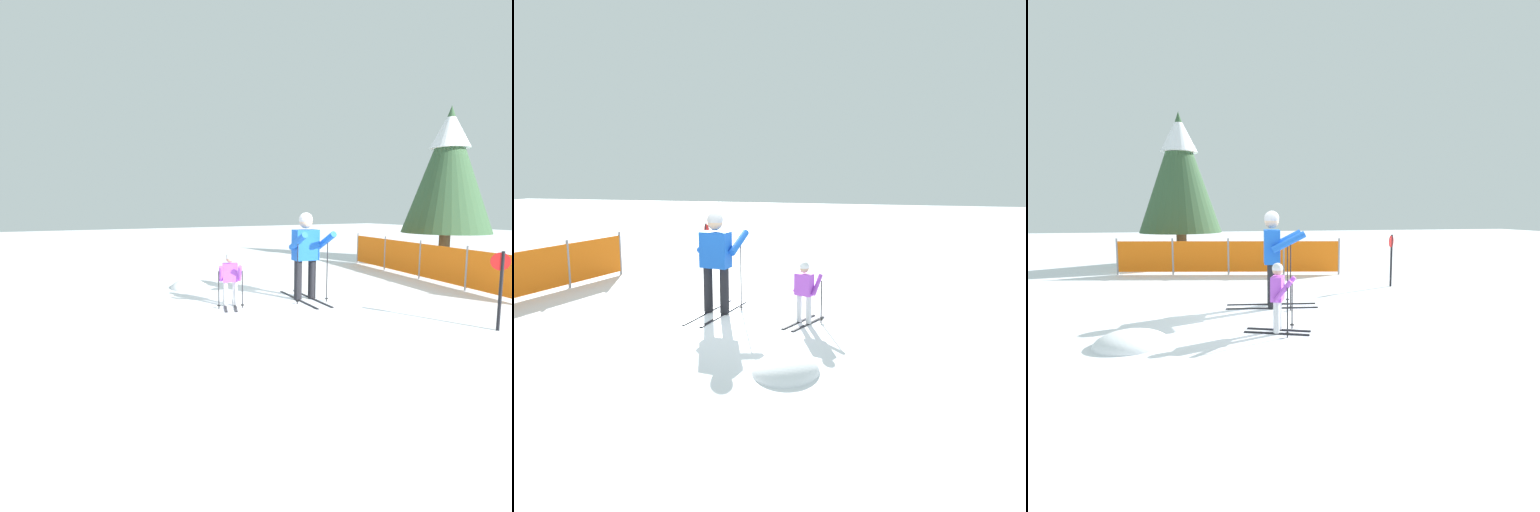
{
  "view_description": "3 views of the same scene",
  "coord_description": "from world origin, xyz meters",
  "views": [
    {
      "loc": [
        6.92,
        -4.53,
        1.93
      ],
      "look_at": [
        -0.22,
        -0.83,
        0.95
      ],
      "focal_mm": 28.0,
      "sensor_mm": 36.0,
      "label": 1
    },
    {
      "loc": [
        -8.04,
        -3.0,
        2.53
      ],
      "look_at": [
        0.3,
        -0.75,
        1.04
      ],
      "focal_mm": 35.0,
      "sensor_mm": 36.0,
      "label": 2
    },
    {
      "loc": [
        -1.21,
        -7.2,
        1.8
      ],
      "look_at": [
        0.2,
        -0.31,
        1.02
      ],
      "focal_mm": 28.0,
      "sensor_mm": 36.0,
      "label": 3
    }
  ],
  "objects": [
    {
      "name": "snow_mound",
      "position": [
        -2.19,
        -1.63,
        0.0
      ],
      "size": [
        1.01,
        0.86,
        0.4
      ],
      "primitive_type": "ellipsoid",
      "color": "white",
      "rests_on": "ground_plane"
    },
    {
      "name": "ground_plane",
      "position": [
        0.0,
        0.0,
        0.0
      ],
      "size": [
        60.0,
        60.0,
        0.0
      ],
      "primitive_type": "plane",
      "color": "white"
    },
    {
      "name": "trail_marker",
      "position": [
        3.24,
        1.66,
        0.79
      ],
      "size": [
        0.21,
        0.21,
        1.26
      ],
      "color": "black",
      "rests_on": "ground_plane"
    },
    {
      "name": "skier_child",
      "position": [
        -0.12,
        -1.45,
        0.61
      ],
      "size": [
        1.0,
        0.6,
        1.05
      ],
      "rotation": [
        0.0,
        0.0,
        -0.37
      ],
      "color": "black",
      "rests_on": "ground_plane"
    },
    {
      "name": "skier_adult",
      "position": [
        0.09,
        0.18,
        1.1
      ],
      "size": [
        1.76,
        0.84,
        1.82
      ],
      "rotation": [
        0.0,
        0.0,
        -0.12
      ],
      "color": "black",
      "rests_on": "ground_plane"
    }
  ]
}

